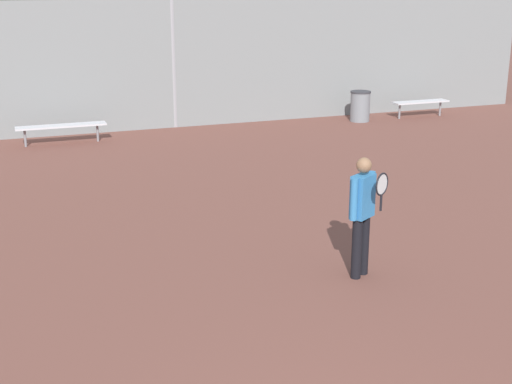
% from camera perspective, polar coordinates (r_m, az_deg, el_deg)
% --- Properties ---
extents(tennis_player, '(0.53, 0.51, 1.69)m').
position_cam_1_polar(tennis_player, '(9.71, 8.52, -1.48)').
color(tennis_player, black).
rests_on(tennis_player, ground_plane).
extents(bench_courtside_near, '(1.73, 0.40, 0.48)m').
position_cam_1_polar(bench_courtside_near, '(21.59, 13.02, 6.98)').
color(bench_courtside_near, silver).
rests_on(bench_courtside_near, ground_plane).
extents(bench_adjacent_court, '(2.17, 0.40, 0.48)m').
position_cam_1_polar(bench_adjacent_court, '(18.22, -15.31, 5.07)').
color(bench_adjacent_court, silver).
rests_on(bench_adjacent_court, ground_plane).
extents(trash_bin, '(0.58, 0.58, 0.86)m').
position_cam_1_polar(trash_bin, '(20.68, 8.33, 6.81)').
color(trash_bin, gray).
rests_on(trash_bin, ground_plane).
extents(back_fence, '(26.52, 0.06, 3.42)m').
position_cam_1_polar(back_fence, '(19.16, -13.23, 9.63)').
color(back_fence, gray).
rests_on(back_fence, ground_plane).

